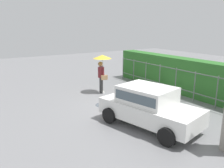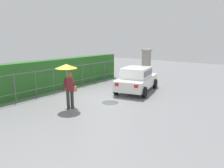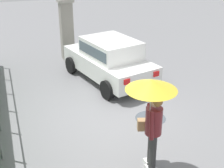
% 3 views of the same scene
% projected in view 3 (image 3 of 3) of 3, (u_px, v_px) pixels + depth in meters
% --- Properties ---
extents(ground_plane, '(40.00, 40.00, 0.00)m').
position_uv_depth(ground_plane, '(109.00, 113.00, 8.77)').
color(ground_plane, slate).
extents(car, '(3.97, 2.51, 1.48)m').
position_uv_depth(car, '(109.00, 58.00, 10.59)').
color(car, white).
rests_on(car, ground).
extents(pedestrian, '(0.99, 0.99, 2.08)m').
position_uv_depth(pedestrian, '(152.00, 105.00, 5.99)').
color(pedestrian, '#333333').
rests_on(pedestrian, ground).
extents(gate_pillar, '(0.60, 0.60, 2.42)m').
position_uv_depth(gate_pillar, '(67.00, 29.00, 12.48)').
color(gate_pillar, gray).
rests_on(gate_pillar, ground).
extents(puddle_near, '(0.84, 0.84, 0.00)m').
position_uv_depth(puddle_near, '(150.00, 118.00, 8.52)').
color(puddle_near, '#4C545B').
rests_on(puddle_near, ground).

